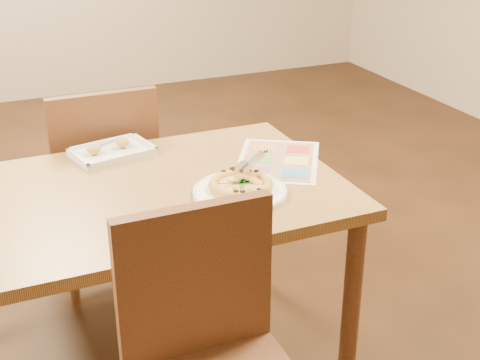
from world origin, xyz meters
name	(u,v)px	position (x,y,z in m)	size (l,w,h in m)	color
dining_table	(143,214)	(0.00, 0.00, 0.63)	(1.30, 0.85, 0.72)	#A77E42
chair_near	(209,338)	(0.00, -0.60, 0.57)	(0.42, 0.42, 0.47)	brown
chair_far	(103,166)	(0.00, 0.60, 0.57)	(0.42, 0.42, 0.47)	brown
plate	(240,192)	(0.28, -0.15, 0.73)	(0.30, 0.30, 0.02)	white
pizza	(241,185)	(0.29, -0.14, 0.75)	(0.21, 0.21, 0.03)	#E3AD4D
pizza_cutter	(250,165)	(0.33, -0.12, 0.80)	(0.14, 0.07, 0.08)	silver
appetizer_tray	(112,152)	(-0.01, 0.33, 0.73)	(0.31, 0.24, 0.05)	white
menu	(278,160)	(0.51, 0.04, 0.72)	(0.28, 0.39, 0.01)	silver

